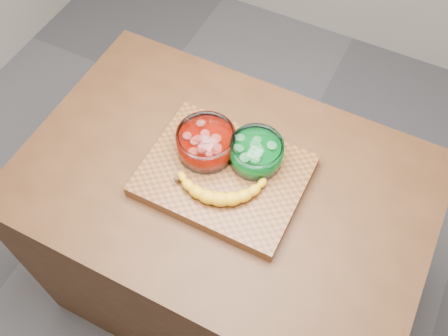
% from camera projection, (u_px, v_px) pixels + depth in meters
% --- Properties ---
extents(ground, '(3.50, 3.50, 0.00)m').
position_uv_depth(ground, '(224.00, 285.00, 2.20)').
color(ground, slate).
rests_on(ground, ground).
extents(counter, '(1.20, 0.80, 0.90)m').
position_uv_depth(counter, '(224.00, 243.00, 1.82)').
color(counter, '#502E18').
rests_on(counter, ground).
extents(cutting_board, '(0.45, 0.35, 0.04)m').
position_uv_depth(cutting_board, '(224.00, 176.00, 1.43)').
color(cutting_board, brown).
rests_on(cutting_board, counter).
extents(bowl_red, '(0.17, 0.17, 0.08)m').
position_uv_depth(bowl_red, '(206.00, 143.00, 1.42)').
color(bowl_red, white).
rests_on(bowl_red, cutting_board).
extents(bowl_green, '(0.15, 0.15, 0.07)m').
position_uv_depth(bowl_green, '(256.00, 152.00, 1.40)').
color(bowl_green, white).
rests_on(bowl_green, cutting_board).
extents(banana, '(0.27, 0.17, 0.04)m').
position_uv_depth(banana, '(220.00, 183.00, 1.37)').
color(banana, gold).
rests_on(banana, cutting_board).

